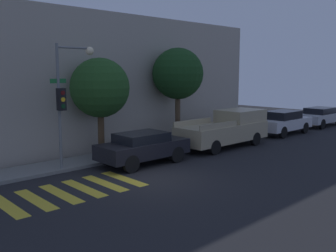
# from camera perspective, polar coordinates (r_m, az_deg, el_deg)

# --- Properties ---
(ground_plane) EXTENTS (60.00, 60.00, 0.00)m
(ground_plane) POSITION_cam_1_polar(r_m,az_deg,el_deg) (14.75, -2.58, -8.12)
(ground_plane) COLOR black
(sidewalk) EXTENTS (26.00, 1.91, 0.14)m
(sidewalk) POSITION_cam_1_polar(r_m,az_deg,el_deg) (17.99, -11.23, -5.03)
(sidewalk) COLOR slate
(sidewalk) RESTS_ON ground
(building_row) EXTENTS (26.00, 6.00, 7.20)m
(building_row) POSITION_cam_1_polar(r_m,az_deg,el_deg) (21.37, -17.71, 6.38)
(building_row) COLOR #A89E8E
(building_row) RESTS_ON ground
(crosswalk) EXTENTS (5.81, 2.60, 0.00)m
(crosswalk) POSITION_cam_1_polar(r_m,az_deg,el_deg) (13.58, -16.05, -9.88)
(crosswalk) COLOR gold
(crosswalk) RESTS_ON ground
(traffic_light_pole) EXTENTS (2.04, 0.56, 5.29)m
(traffic_light_pole) POSITION_cam_1_polar(r_m,az_deg,el_deg) (16.04, -15.07, 5.44)
(traffic_light_pole) COLOR slate
(traffic_light_pole) RESTS_ON ground
(sedan_near_corner) EXTENTS (4.27, 1.83, 1.45)m
(sedan_near_corner) POSITION_cam_1_polar(r_m,az_deg,el_deg) (16.94, -3.83, -3.20)
(sedan_near_corner) COLOR black
(sedan_near_corner) RESTS_ON ground
(pickup_truck) EXTENTS (5.80, 2.11, 1.99)m
(pickup_truck) POSITION_cam_1_polar(r_m,az_deg,el_deg) (21.17, 8.92, -0.39)
(pickup_truck) COLOR tan
(pickup_truck) RESTS_ON ground
(sedan_middle) EXTENTS (4.59, 1.82, 1.58)m
(sedan_middle) POSITION_cam_1_polar(r_m,az_deg,el_deg) (26.22, 17.16, 0.62)
(sedan_middle) COLOR silver
(sedan_middle) RESTS_ON ground
(sedan_far_end) EXTENTS (4.65, 1.82, 1.45)m
(sedan_far_end) POSITION_cam_1_polar(r_m,az_deg,el_deg) (31.07, 22.22, 1.42)
(sedan_far_end) COLOR #B7BABF
(sedan_far_end) RESTS_ON ground
(tree_near_corner) EXTENTS (2.83, 2.83, 4.82)m
(tree_near_corner) POSITION_cam_1_polar(r_m,az_deg,el_deg) (18.06, -10.32, 5.69)
(tree_near_corner) COLOR #4C3823
(tree_near_corner) RESTS_ON ground
(tree_midblock) EXTENTS (2.89, 2.89, 5.50)m
(tree_midblock) POSITION_cam_1_polar(r_m,az_deg,el_deg) (21.28, 1.50, 7.91)
(tree_midblock) COLOR brown
(tree_midblock) RESTS_ON ground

